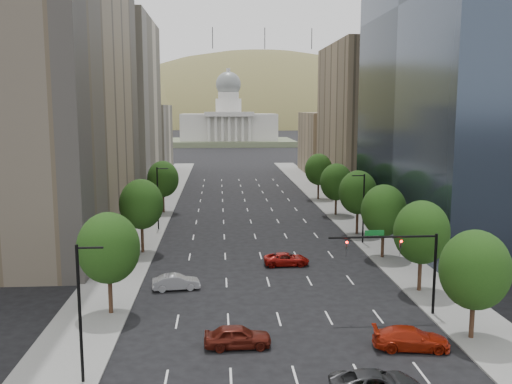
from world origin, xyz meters
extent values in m
cube|color=slate|center=(-15.50, 60.00, 0.07)|extent=(6.00, 200.00, 0.15)
cube|color=slate|center=(15.50, 60.00, 0.07)|extent=(6.00, 200.00, 0.15)
cube|color=beige|center=(-25.00, 103.00, 17.50)|extent=(14.00, 30.00, 35.00)
cube|color=beige|center=(-25.00, 136.00, 9.00)|extent=(14.00, 26.00, 18.00)
cube|color=black|center=(26.00, 58.00, 30.00)|extent=(16.00, 38.00, 60.00)
cube|color=#8C7759|center=(25.00, 100.00, 15.00)|extent=(14.00, 30.00, 30.00)
cube|color=#8C7759|center=(25.00, 133.00, 8.00)|extent=(14.00, 26.00, 16.00)
cylinder|color=#382316|center=(14.00, 25.00, 1.88)|extent=(0.36, 0.36, 3.75)
ellipsoid|color=black|center=(14.00, 25.00, 5.40)|extent=(5.20, 5.20, 5.98)
cylinder|color=#382316|center=(14.00, 36.00, 2.00)|extent=(0.36, 0.36, 4.00)
ellipsoid|color=black|center=(14.00, 36.00, 5.76)|extent=(5.20, 5.20, 5.98)
cylinder|color=#382316|center=(14.00, 48.00, 1.95)|extent=(0.36, 0.36, 3.90)
ellipsoid|color=black|center=(14.00, 48.00, 5.62)|extent=(5.20, 5.20, 5.98)
cylinder|color=#382316|center=(14.00, 60.00, 2.05)|extent=(0.36, 0.36, 4.10)
ellipsoid|color=black|center=(14.00, 60.00, 5.90)|extent=(5.20, 5.20, 5.98)
cylinder|color=#382316|center=(14.00, 74.00, 1.90)|extent=(0.36, 0.36, 3.80)
ellipsoid|color=black|center=(14.00, 74.00, 5.47)|extent=(5.20, 5.20, 5.98)
cylinder|color=#382316|center=(14.00, 90.00, 2.00)|extent=(0.36, 0.36, 4.00)
ellipsoid|color=black|center=(14.00, 90.00, 5.76)|extent=(5.20, 5.20, 5.98)
cylinder|color=#382316|center=(-14.00, 32.00, 2.00)|extent=(0.36, 0.36, 4.00)
ellipsoid|color=black|center=(-14.00, 32.00, 5.76)|extent=(5.20, 5.20, 5.98)
cylinder|color=#382316|center=(-14.00, 52.00, 2.08)|extent=(0.36, 0.36, 4.15)
ellipsoid|color=black|center=(-14.00, 52.00, 5.98)|extent=(5.20, 5.20, 5.98)
cylinder|color=#382316|center=(-14.00, 78.00, 1.98)|extent=(0.36, 0.36, 3.95)
ellipsoid|color=black|center=(-14.00, 78.00, 5.69)|extent=(5.20, 5.20, 5.98)
cylinder|color=black|center=(13.50, 55.00, 4.50)|extent=(0.20, 0.20, 9.00)
cylinder|color=black|center=(12.70, 55.00, 8.80)|extent=(1.60, 0.14, 0.14)
cylinder|color=black|center=(-13.50, 20.00, 4.50)|extent=(0.20, 0.20, 9.00)
cylinder|color=black|center=(-12.70, 20.00, 8.80)|extent=(1.60, 0.14, 0.14)
cylinder|color=black|center=(-13.50, 65.00, 4.50)|extent=(0.20, 0.20, 9.00)
cylinder|color=black|center=(-12.70, 65.00, 8.80)|extent=(1.60, 0.14, 0.14)
cylinder|color=black|center=(13.00, 30.00, 3.50)|extent=(0.24, 0.24, 7.00)
cylinder|color=black|center=(8.50, 30.00, 6.80)|extent=(9.00, 0.18, 0.18)
imported|color=black|center=(10.00, 30.00, 6.25)|extent=(0.18, 0.22, 1.10)
imported|color=black|center=(5.50, 30.00, 6.25)|extent=(0.18, 0.22, 1.10)
sphere|color=#FF0C07|center=(10.00, 29.82, 6.45)|extent=(0.20, 0.20, 0.20)
sphere|color=#FF0C07|center=(5.50, 29.82, 6.45)|extent=(0.20, 0.20, 0.20)
cube|color=#0C591E|center=(7.80, 30.00, 7.15)|extent=(1.60, 0.06, 0.45)
cube|color=#596647|center=(0.00, 250.00, 1.25)|extent=(60.00, 40.00, 2.50)
cube|color=silver|center=(0.00, 250.00, 8.50)|extent=(44.00, 26.00, 12.00)
cube|color=silver|center=(0.00, 236.00, 14.50)|extent=(22.00, 4.00, 2.00)
cylinder|color=silver|center=(0.00, 250.00, 18.00)|extent=(12.00, 12.00, 7.00)
cylinder|color=silver|center=(0.00, 250.00, 23.00)|extent=(9.60, 9.60, 3.00)
sphere|color=slate|center=(0.00, 250.00, 28.10)|extent=(11.60, 11.60, 11.60)
cylinder|color=silver|center=(0.00, 250.00, 33.95)|extent=(1.80, 1.80, 2.50)
ellipsoid|color=olive|center=(-140.00, 560.00, -33.25)|extent=(380.00, 342.00, 190.00)
ellipsoid|color=olive|center=(40.00, 600.00, -42.00)|extent=(440.00, 396.00, 240.00)
ellipsoid|color=olive|center=(210.00, 640.00, -35.00)|extent=(360.00, 324.00, 200.00)
cylinder|color=black|center=(-10.00, 590.00, 90.00)|extent=(0.80, 0.80, 22.00)
cylinder|color=black|center=(45.00, 590.00, 90.00)|extent=(0.80, 0.80, 22.00)
cylinder|color=black|center=(95.00, 590.00, 90.00)|extent=(0.80, 0.80, 22.00)
imported|color=#2A2A2C|center=(4.51, 17.23, 0.78)|extent=(5.62, 2.64, 1.55)
imported|color=#9B1E0B|center=(8.91, 23.64, 0.80)|extent=(5.72, 2.91, 1.59)
imported|color=#4F150D|center=(-3.57, 24.74, 0.83)|extent=(4.92, 2.09, 1.66)
imported|color=#A4A4A9|center=(-9.00, 38.17, 0.74)|extent=(4.69, 2.18, 1.49)
imported|color=maroon|center=(2.55, 45.77, 0.70)|extent=(5.09, 2.46, 1.40)
camera|label=1|loc=(-4.81, -13.66, 17.23)|focal=39.15mm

